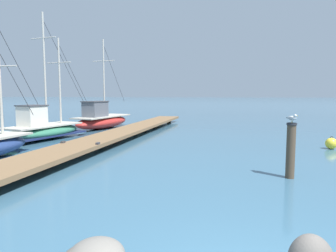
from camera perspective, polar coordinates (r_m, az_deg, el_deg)
The scene contains 6 objects.
floating_dock at distance 17.73m, azimuth -8.40°, elevation -1.15°, with size 3.18×23.51×0.53m.
fishing_boat_1 at distance 18.70m, azimuth -21.90°, elevation -0.47°, with size 3.12×6.50×6.95m.
fishing_boat_2 at distance 23.29m, azimuth -12.01°, elevation 1.17°, with size 3.16×6.17×6.43m.
mooring_piling at distance 10.05m, azimuth 21.44°, elevation -4.00°, with size 0.30×0.30×1.67m.
perched_seagull at distance 9.94m, azimuth 21.62°, elevation 1.38°, with size 0.29×0.32×0.27m.
mooring_buoy at distance 16.17m, azimuth 27.58°, elevation -2.82°, with size 0.52×0.52×0.59m.
Camera 1 is at (-0.56, -3.45, 2.54)m, focal length 33.49 mm.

